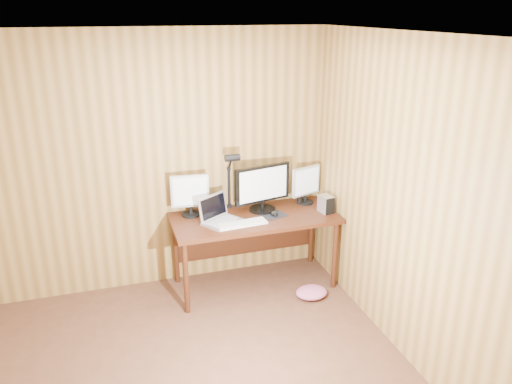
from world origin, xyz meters
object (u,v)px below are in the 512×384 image
mouse (274,213)px  speaker (300,198)px  laptop (218,215)px  phone (236,223)px  desk_lamp (231,173)px  hard_drive (326,204)px  monitor_center (262,187)px  monitor_left (190,194)px  keyboard (242,224)px  monitor_right (306,184)px  desk (252,225)px

mouse → speaker: speaker is taller
mouse → laptop: bearing=150.3°
laptop → phone: 0.18m
phone → mouse: bearing=30.9°
phone → desk_lamp: (0.05, 0.35, 0.39)m
hard_drive → speaker: bearing=110.7°
hard_drive → desk_lamp: bearing=149.3°
monitor_center → hard_drive: (0.59, -0.23, -0.16)m
laptop → phone: size_ratio=4.34×
monitor_left → hard_drive: 1.33m
keyboard → hard_drive: size_ratio=2.86×
desk_lamp → mouse: bearing=-19.5°
monitor_left → hard_drive: size_ratio=2.44×
monitor_center → monitor_left: 0.71m
monitor_right → laptop: 1.00m
monitor_left → desk_lamp: bearing=9.6°
desk → speaker: 0.58m
desk → hard_drive: (0.71, -0.18, 0.21)m
keyboard → hard_drive: bearing=-1.2°
monitor_center → desk_lamp: 0.34m
hard_drive → phone: hard_drive is taller
monitor_center → desk_lamp: size_ratio=0.93×
monitor_right → monitor_center: bearing=167.0°
mouse → desk: bearing=123.1°
laptop → phone: bearing=-69.2°
laptop → hard_drive: size_ratio=2.58×
phone → desk_lamp: 0.52m
monitor_center → hard_drive: 0.65m
mouse → phone: (-0.41, -0.08, -0.02)m
laptop → mouse: bearing=-34.6°
mouse → monitor_right: bearing=-0.7°
monitor_left → mouse: (0.77, -0.24, -0.20)m
speaker → desk_lamp: 0.78m
laptop → phone: laptop is taller
hard_drive → phone: bearing=171.0°
monitor_left → mouse: monitor_left is taller
desk → mouse: size_ratio=14.03×
monitor_center → phone: size_ratio=5.87×
monitor_left → monitor_right: (1.19, -0.03, -0.01)m
laptop → hard_drive: bearing=-37.4°
desk_lamp → laptop: bearing=-111.4°
monitor_center → desk_lamp: bearing=148.1°
monitor_right → mouse: (-0.42, -0.21, -0.19)m
monitor_right → phone: monitor_right is taller
monitor_center → laptop: 0.53m
phone → monitor_center: bearing=54.7°
hard_drive → phone: (-0.93, -0.01, -0.08)m
monitor_right → desk_lamp: desk_lamp is taller
monitor_center → mouse: size_ratio=5.19×
monitor_right → phone: bearing=-179.6°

